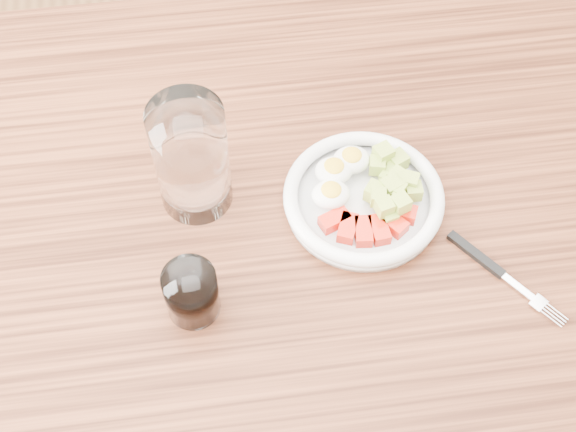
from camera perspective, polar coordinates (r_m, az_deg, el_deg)
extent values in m
plane|color=brown|center=(1.70, 0.39, -15.01)|extent=(4.00, 4.00, 0.00)
cube|color=brown|center=(1.01, 0.64, -1.94)|extent=(1.50, 0.90, 0.04)
cylinder|color=white|center=(1.02, 5.35, 0.93)|extent=(0.19, 0.19, 0.01)
torus|color=white|center=(1.00, 5.41, 1.40)|extent=(0.20, 0.20, 0.02)
cube|color=red|center=(0.98, 3.33, -0.29)|extent=(0.04, 0.03, 0.02)
cube|color=red|center=(0.98, 4.27, -0.87)|extent=(0.03, 0.04, 0.02)
cube|color=red|center=(0.98, 5.38, -1.11)|extent=(0.02, 0.04, 0.02)
cube|color=red|center=(0.98, 6.50, -0.98)|extent=(0.02, 0.04, 0.02)
cube|color=red|center=(0.99, 7.44, -0.50)|extent=(0.04, 0.04, 0.02)
cube|color=red|center=(1.00, 8.07, 0.24)|extent=(0.04, 0.03, 0.02)
ellipsoid|color=white|center=(1.01, 3.27, 3.23)|extent=(0.05, 0.04, 0.03)
ellipsoid|color=yellow|center=(1.00, 3.30, 3.58)|extent=(0.03, 0.03, 0.01)
ellipsoid|color=white|center=(1.02, 4.53, 4.00)|extent=(0.05, 0.04, 0.03)
ellipsoid|color=yellow|center=(1.02, 4.57, 4.35)|extent=(0.03, 0.03, 0.01)
ellipsoid|color=white|center=(0.99, 3.07, 1.54)|extent=(0.05, 0.04, 0.03)
ellipsoid|color=yellow|center=(0.98, 3.10, 1.88)|extent=(0.03, 0.03, 0.01)
cube|color=#ACBC48|center=(1.00, 6.19, 1.69)|extent=(0.03, 0.03, 0.02)
cube|color=#ACBC48|center=(1.03, 7.49, 3.31)|extent=(0.02, 0.02, 0.02)
cube|color=#ACBC48|center=(0.98, 8.01, 0.89)|extent=(0.03, 0.03, 0.02)
cube|color=#ACBC48|center=(0.98, 6.87, 0.64)|extent=(0.02, 0.02, 0.02)
cube|color=#ACBC48|center=(1.00, 7.33, 2.07)|extent=(0.03, 0.03, 0.02)
cube|color=#ACBC48|center=(1.02, 7.18, 2.65)|extent=(0.03, 0.03, 0.02)
cube|color=#ACBC48|center=(1.03, 7.80, 3.91)|extent=(0.03, 0.03, 0.02)
cube|color=#ACBC48|center=(0.99, 7.26, -0.08)|extent=(0.02, 0.02, 0.02)
cube|color=#ACBC48|center=(1.01, 7.77, 2.69)|extent=(0.03, 0.03, 0.02)
cube|color=#ACBC48|center=(1.01, 8.91, 1.76)|extent=(0.02, 0.02, 0.02)
cube|color=#ACBC48|center=(1.01, 8.69, 2.45)|extent=(0.03, 0.03, 0.02)
cube|color=#ACBC48|center=(1.00, 7.73, 1.85)|extent=(0.03, 0.03, 0.02)
cube|color=#ACBC48|center=(1.02, 6.36, 3.61)|extent=(0.02, 0.02, 0.02)
cube|color=#ACBC48|center=(0.99, 7.84, 1.02)|extent=(0.02, 0.02, 0.02)
cube|color=#ACBC48|center=(1.00, 7.31, 1.80)|extent=(0.02, 0.02, 0.02)
cube|color=#ACBC48|center=(0.98, 6.44, 1.33)|extent=(0.02, 0.02, 0.02)
cube|color=#ACBC48|center=(1.02, 6.79, 4.41)|extent=(0.03, 0.03, 0.02)
cube|color=black|center=(1.00, 13.22, -2.68)|extent=(0.06, 0.07, 0.01)
cube|color=silver|center=(0.99, 16.12, -4.94)|extent=(0.04, 0.04, 0.00)
cube|color=silver|center=(0.99, 17.38, -5.92)|extent=(0.02, 0.02, 0.00)
cylinder|color=silver|center=(0.98, 18.20, -6.96)|extent=(0.02, 0.02, 0.00)
cylinder|color=silver|center=(0.99, 18.34, -6.80)|extent=(0.02, 0.02, 0.00)
cylinder|color=silver|center=(0.99, 18.48, -6.63)|extent=(0.02, 0.02, 0.00)
cylinder|color=silver|center=(0.99, 18.62, -6.47)|extent=(0.02, 0.02, 0.00)
cylinder|color=white|center=(0.97, -6.89, 4.13)|extent=(0.09, 0.09, 0.16)
cylinder|color=white|center=(0.92, -6.89, -5.44)|extent=(0.06, 0.06, 0.07)
cylinder|color=black|center=(0.92, -6.88, -5.49)|extent=(0.06, 0.06, 0.06)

